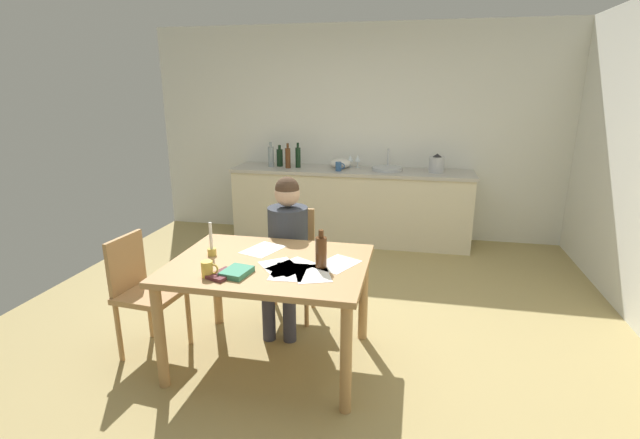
{
  "coord_description": "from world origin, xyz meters",
  "views": [
    {
      "loc": [
        0.77,
        -3.25,
        1.87
      ],
      "look_at": [
        0.05,
        0.18,
        0.85
      ],
      "focal_mm": 25.81,
      "sensor_mm": 36.0,
      "label": 1
    }
  ],
  "objects": [
    {
      "name": "person_seated",
      "position": [
        -0.2,
        0.06,
        0.68
      ],
      "size": [
        0.34,
        0.61,
        1.19
      ],
      "color": "#333842",
      "rests_on": "ground"
    },
    {
      "name": "wine_glass_by_kettle",
      "position": [
        -0.03,
        2.39,
        1.01
      ],
      "size": [
        0.07,
        0.07,
        0.15
      ],
      "color": "silver",
      "rests_on": "kitchen_counter"
    },
    {
      "name": "dining_table",
      "position": [
        -0.15,
        -0.52,
        0.64
      ],
      "size": [
        1.3,
        0.97,
        0.74
      ],
      "color": "tan",
      "rests_on": "ground"
    },
    {
      "name": "bottle_vinegar",
      "position": [
        -0.91,
        2.27,
        1.01
      ],
      "size": [
        0.08,
        0.08,
        0.27
      ],
      "color": "black",
      "rests_on": "kitchen_counter"
    },
    {
      "name": "wine_glass_near_sink",
      "position": [
        0.06,
        2.39,
        1.01
      ],
      "size": [
        0.07,
        0.07,
        0.15
      ],
      "color": "silver",
      "rests_on": "kitchen_counter"
    },
    {
      "name": "chair_at_table",
      "position": [
        -0.21,
        0.21,
        0.5
      ],
      "size": [
        0.43,
        0.43,
        0.89
      ],
      "color": "tan",
      "rests_on": "ground"
    },
    {
      "name": "paper_flyer",
      "position": [
        0.02,
        -0.57,
        0.74
      ],
      "size": [
        0.33,
        0.36,
        0.0
      ],
      "primitive_type": "cube",
      "rotation": [
        0.0,
        0.0,
        -0.54
      ],
      "color": "white",
      "rests_on": "dining_table"
    },
    {
      "name": "teacup_on_counter",
      "position": [
        -0.13,
        2.09,
        0.95
      ],
      "size": [
        0.11,
        0.07,
        0.11
      ],
      "color": "#33598C",
      "rests_on": "kitchen_counter"
    },
    {
      "name": "paper_receipt",
      "position": [
        0.18,
        -0.66,
        0.74
      ],
      "size": [
        0.3,
        0.35,
        0.0
      ],
      "primitive_type": "cube",
      "rotation": [
        0.0,
        0.0,
        0.36
      ],
      "color": "white",
      "rests_on": "dining_table"
    },
    {
      "name": "kitchen_counter",
      "position": [
        0.0,
        2.24,
        0.45
      ],
      "size": [
        2.91,
        0.64,
        0.9
      ],
      "color": "beige",
      "rests_on": "ground"
    },
    {
      "name": "paper_bill",
      "position": [
        0.02,
        -0.66,
        0.74
      ],
      "size": [
        0.23,
        0.31,
        0.0
      ],
      "primitive_type": "cube",
      "rotation": [
        0.0,
        0.0,
        0.07
      ],
      "color": "white",
      "rests_on": "dining_table"
    },
    {
      "name": "bottle_sauce",
      "position": [
        -0.66,
        2.23,
        1.03
      ],
      "size": [
        0.06,
        0.06,
        0.31
      ],
      "color": "black",
      "rests_on": "kitchen_counter"
    },
    {
      "name": "coffee_mug",
      "position": [
        -0.44,
        -0.84,
        0.79
      ],
      "size": [
        0.11,
        0.07,
        0.1
      ],
      "color": "#F2CC4C",
      "rests_on": "dining_table"
    },
    {
      "name": "stovetop_kettle",
      "position": [
        1.01,
        2.24,
        1.0
      ],
      "size": [
        0.18,
        0.18,
        0.22
      ],
      "color": "#B7BABF",
      "rests_on": "kitchen_counter"
    },
    {
      "name": "book_magazine",
      "position": [
        -0.28,
        -0.77,
        0.76
      ],
      "size": [
        0.18,
        0.22,
        0.03
      ],
      "primitive_type": "cube",
      "rotation": [
        0.0,
        0.0,
        -0.17
      ],
      "color": "#408E6D",
      "rests_on": "dining_table"
    },
    {
      "name": "wall_back",
      "position": [
        0.0,
        2.6,
        1.3
      ],
      "size": [
        5.2,
        0.12,
        2.6
      ],
      "primitive_type": "cube",
      "color": "silver",
      "rests_on": "ground"
    },
    {
      "name": "sink_unit",
      "position": [
        0.43,
        2.24,
        0.92
      ],
      "size": [
        0.36,
        0.36,
        0.24
      ],
      "color": "#B2B7BC",
      "rests_on": "kitchen_counter"
    },
    {
      "name": "candlestick",
      "position": [
        -0.58,
        -0.48,
        0.81
      ],
      "size": [
        0.06,
        0.06,
        0.24
      ],
      "color": "gold",
      "rests_on": "dining_table"
    },
    {
      "name": "paper_envelope",
      "position": [
        -0.05,
        -0.59,
        0.74
      ],
      "size": [
        0.35,
        0.36,
        0.0
      ],
      "primitive_type": "cube",
      "rotation": [
        0.0,
        0.0,
        0.67
      ],
      "color": "white",
      "rests_on": "dining_table"
    },
    {
      "name": "paper_notice",
      "position": [
        -0.27,
        -0.3,
        0.74
      ],
      "size": [
        0.3,
        0.35,
        0.0
      ],
      "primitive_type": "cube",
      "rotation": [
        0.0,
        0.0,
        -0.35
      ],
      "color": "white",
      "rests_on": "dining_table"
    },
    {
      "name": "bottle_oil",
      "position": [
        -1.01,
        2.21,
        1.03
      ],
      "size": [
        0.07,
        0.07,
        0.31
      ],
      "color": "#8C999E",
      "rests_on": "kitchen_counter"
    },
    {
      "name": "ground_plane",
      "position": [
        0.0,
        0.0,
        -0.02
      ],
      "size": [
        5.2,
        5.2,
        0.04
      ],
      "primitive_type": "cube",
      "color": "tan"
    },
    {
      "name": "chair_side_empty",
      "position": [
        -1.06,
        -0.59,
        0.49
      ],
      "size": [
        0.43,
        0.43,
        0.87
      ],
      "color": "tan",
      "rests_on": "ground"
    },
    {
      "name": "bottle_wine_red",
      "position": [
        -0.78,
        2.17,
        1.03
      ],
      "size": [
        0.07,
        0.07,
        0.3
      ],
      "color": "#593319",
      "rests_on": "kitchen_counter"
    },
    {
      "name": "book_cookery",
      "position": [
        -0.35,
        -0.81,
        0.75
      ],
      "size": [
        0.18,
        0.21,
        0.02
      ],
      "primitive_type": "cube",
      "rotation": [
        0.0,
        0.0,
        -0.35
      ],
      "color": "brown",
      "rests_on": "dining_table"
    },
    {
      "name": "mixing_bowl",
      "position": [
        -0.14,
        2.3,
        0.96
      ],
      "size": [
        0.26,
        0.26,
        0.11
      ],
      "primitive_type": "ellipsoid",
      "color": "white",
      "rests_on": "kitchen_counter"
    },
    {
      "name": "paper_letter",
      "position": [
        0.3,
        -0.47,
        0.74
      ],
      "size": [
        0.32,
        0.36,
        0.0
      ],
      "primitive_type": "cube",
      "rotation": [
        0.0,
        0.0,
        -0.46
      ],
      "color": "white",
      "rests_on": "dining_table"
    },
    {
      "name": "wine_bottle_on_table",
      "position": [
        0.21,
        -0.54,
        0.85
      ],
      "size": [
        0.07,
        0.07,
        0.25
      ],
      "color": "#593319",
      "rests_on": "dining_table"
    }
  ]
}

